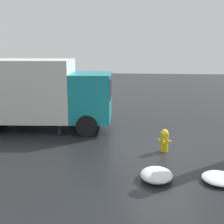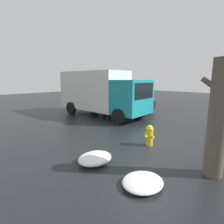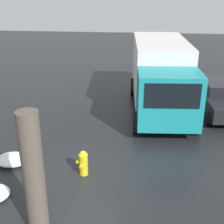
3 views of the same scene
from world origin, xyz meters
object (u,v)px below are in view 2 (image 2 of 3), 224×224
(delivery_truck, at_px, (101,92))
(pedestrian, at_px, (108,105))
(tree_trunk, at_px, (218,119))
(fire_hydrant, at_px, (149,135))
(parked_car, at_px, (126,102))

(delivery_truck, distance_m, pedestrian, 1.67)
(tree_trunk, bearing_deg, pedestrian, -20.83)
(fire_hydrant, relative_size, parked_car, 0.19)
(fire_hydrant, xyz_separation_m, pedestrian, (4.38, -1.96, 0.51))
(tree_trunk, relative_size, delivery_truck, 0.45)
(delivery_truck, bearing_deg, tree_trunk, 64.90)
(pedestrian, height_order, parked_car, pedestrian)
(parked_car, bearing_deg, tree_trunk, 50.81)
(tree_trunk, bearing_deg, parked_car, -36.20)
(pedestrian, bearing_deg, parked_car, 176.47)
(fire_hydrant, xyz_separation_m, tree_trunk, (-2.43, 0.64, 1.15))
(tree_trunk, height_order, delivery_truck, delivery_truck)
(fire_hydrant, xyz_separation_m, parked_car, (5.75, -5.35, 0.31))
(fire_hydrant, height_order, tree_trunk, tree_trunk)
(tree_trunk, bearing_deg, fire_hydrant, -14.67)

